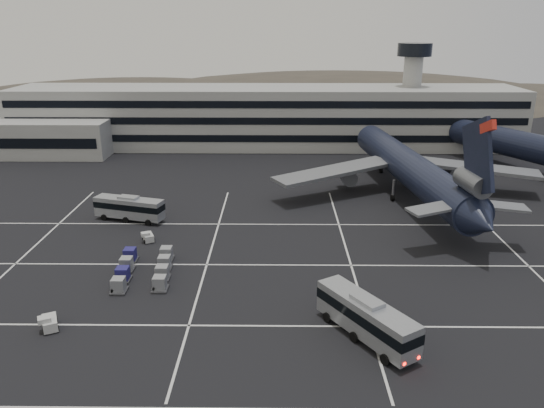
{
  "coord_description": "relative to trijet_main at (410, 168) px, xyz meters",
  "views": [
    {
      "loc": [
        2.79,
        -55.9,
        28.66
      ],
      "look_at": [
        2.05,
        12.84,
        5.0
      ],
      "focal_mm": 35.0,
      "sensor_mm": 36.0,
      "label": 1
    }
  ],
  "objects": [
    {
      "name": "bus_near",
      "position": [
        -14.03,
        -42.96,
        -2.94
      ],
      "size": [
        8.77,
        11.54,
        4.22
      ],
      "rotation": [
        0.0,
        0.0,
        0.57
      ],
      "color": "gray",
      "rests_on": "ground"
    },
    {
      "name": "tug_a",
      "position": [
        -40.28,
        -19.61,
        -4.61
      ],
      "size": [
        2.15,
        2.58,
        1.44
      ],
      "rotation": [
        0.0,
        0.0,
        0.42
      ],
      "color": "#B6B7B2",
      "rests_on": "ground"
    },
    {
      "name": "ground",
      "position": [
        -25.27,
        -31.02,
        -5.25
      ],
      "size": [
        260.0,
        260.0,
        0.0
      ],
      "primitive_type": "plane",
      "color": "black",
      "rests_on": "ground"
    },
    {
      "name": "lane_markings",
      "position": [
        -24.32,
        -30.3,
        -5.24
      ],
      "size": [
        90.0,
        55.62,
        0.01
      ],
      "color": "silver",
      "rests_on": "ground"
    },
    {
      "name": "trijet_main",
      "position": [
        0.0,
        0.0,
        0.0
      ],
      "size": [
        47.17,
        57.69,
        18.08
      ],
      "rotation": [
        0.0,
        0.0,
        0.11
      ],
      "color": "black",
      "rests_on": "ground"
    },
    {
      "name": "hills",
      "position": [
        -7.28,
        138.98,
        -17.32
      ],
      "size": [
        352.0,
        180.0,
        44.0
      ],
      "color": "#38332B",
      "rests_on": "ground"
    },
    {
      "name": "bus_far",
      "position": [
        -44.94,
        -11.48,
        -3.15
      ],
      "size": [
        11.14,
        5.52,
        3.84
      ],
      "rotation": [
        0.0,
        0.0,
        1.28
      ],
      "color": "gray",
      "rests_on": "ground"
    },
    {
      "name": "uld_cluster",
      "position": [
        -38.38,
        -29.83,
        -4.43
      ],
      "size": [
        7.31,
        10.78,
        1.68
      ],
      "rotation": [
        0.0,
        0.0,
        0.11
      ],
      "color": "#2D2D30",
      "rests_on": "ground"
    },
    {
      "name": "tug_b",
      "position": [
        -44.82,
        -41.76,
        -4.56
      ],
      "size": [
        2.36,
        2.8,
        1.56
      ],
      "rotation": [
        0.0,
        0.0,
        0.45
      ],
      "color": "#B6B7B2",
      "rests_on": "ground"
    },
    {
      "name": "terminal",
      "position": [
        -28.22,
        40.12,
        1.68
      ],
      "size": [
        125.0,
        26.0,
        24.0
      ],
      "color": "gray",
      "rests_on": "ground"
    }
  ]
}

